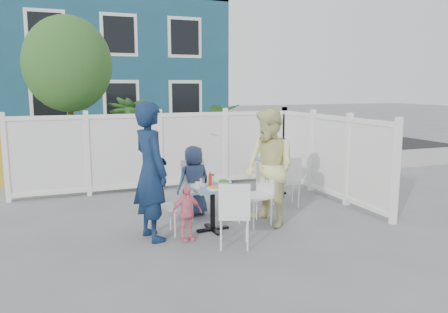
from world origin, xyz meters
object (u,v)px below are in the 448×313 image
object	(u,v)px
chair_near	(234,210)
toddler	(186,213)
boy	(194,181)
spare_table	(275,167)
main_table	(213,196)
chair_left	(157,202)
chair_back	(195,184)
chair_right	(260,190)
man	(151,171)
woman	(269,168)

from	to	relation	value
chair_near	toddler	size ratio (longest dim) A/B	1.13
boy	toddler	distance (m)	1.26
spare_table	boy	world-z (taller)	boy
chair_near	toddler	world-z (taller)	chair_near
main_table	chair_left	size ratio (longest dim) A/B	0.81
chair_back	chair_near	size ratio (longest dim) A/B	1.04
chair_left	chair_right	size ratio (longest dim) A/B	0.90
main_table	chair_left	xyz separation A→B (m)	(-0.83, 0.08, -0.03)
chair_left	chair_near	world-z (taller)	chair_near
main_table	chair_right	xyz separation A→B (m)	(0.80, 0.05, 0.02)
chair_back	man	xyz separation A→B (m)	(-0.90, -0.83, 0.42)
main_table	toddler	distance (m)	0.57
chair_right	woman	distance (m)	0.39
spare_table	chair_left	world-z (taller)	chair_left
man	chair_right	bearing A→B (deg)	-100.52
man	main_table	bearing A→B (deg)	-101.63
woman	toddler	world-z (taller)	woman
chair_back	woman	distance (m)	1.31
chair_left	chair_right	xyz separation A→B (m)	(1.62, -0.02, 0.05)
chair_near	toddler	distance (m)	0.74
spare_table	chair_right	world-z (taller)	chair_right
boy	toddler	bearing A→B (deg)	59.16
chair_left	chair_near	size ratio (longest dim) A/B	0.94
chair_left	toddler	world-z (taller)	chair_left
spare_table	chair_right	distance (m)	1.86
spare_table	chair_left	xyz separation A→B (m)	(-2.68, -1.51, -0.08)
spare_table	chair_near	distance (m)	3.00
chair_left	chair_right	distance (m)	1.63
chair_near	chair_left	bearing A→B (deg)	155.66
spare_table	chair_back	xyz separation A→B (m)	(-1.87, -0.78, -0.03)
spare_table	woman	bearing A→B (deg)	-119.97
spare_table	chair_near	world-z (taller)	chair_near
woman	toddler	distance (m)	1.50
main_table	spare_table	size ratio (longest dim) A/B	0.86
spare_table	chair_right	bearing A→B (deg)	-124.47
chair_left	chair_right	world-z (taller)	chair_right
chair_left	toddler	bearing A→B (deg)	46.55
woman	chair_back	bearing A→B (deg)	-146.54
main_table	chair_right	size ratio (longest dim) A/B	0.73
woman	toddler	bearing A→B (deg)	-94.32
spare_table	chair_left	bearing A→B (deg)	-150.57
chair_right	chair_back	bearing A→B (deg)	34.29
main_table	chair_left	world-z (taller)	chair_left
chair_right	man	distance (m)	1.77
chair_left	woman	bearing A→B (deg)	88.48
man	toddler	bearing A→B (deg)	-133.82
man	spare_table	bearing A→B (deg)	-72.79
chair_right	chair_near	size ratio (longest dim) A/B	1.04
man	woman	bearing A→B (deg)	-103.78
boy	chair_right	bearing A→B (deg)	125.70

